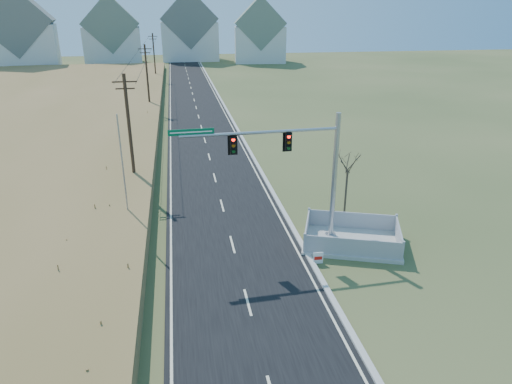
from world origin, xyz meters
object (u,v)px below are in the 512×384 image
object	(u,v)px
traffic_signal_mast	(304,167)
flagpole	(125,185)
fence_enclosure	(351,240)
open_sign	(318,258)
bare_tree	(348,162)

from	to	relation	value
traffic_signal_mast	flagpole	size ratio (longest dim) A/B	1.32
flagpole	fence_enclosure	bearing A→B (deg)	-19.38
fence_enclosure	open_sign	size ratio (longest dim) A/B	9.59
traffic_signal_mast	open_sign	xyz separation A→B (m)	(0.16, -2.95, -4.43)
fence_enclosure	bare_tree	world-z (taller)	bare_tree
fence_enclosure	flagpole	bearing A→B (deg)	-179.41
traffic_signal_mast	bare_tree	xyz separation A→B (m)	(4.10, 3.48, -1.01)
flagpole	bare_tree	distance (m)	14.84
flagpole	bare_tree	size ratio (longest dim) A/B	1.61
bare_tree	traffic_signal_mast	bearing A→B (deg)	-139.68
traffic_signal_mast	fence_enclosure	bearing A→B (deg)	-22.81
traffic_signal_mast	flagpole	xyz separation A→B (m)	(-10.73, 3.70, -1.79)
open_sign	flagpole	bearing A→B (deg)	151.47
bare_tree	fence_enclosure	bearing A→B (deg)	-105.16
traffic_signal_mast	bare_tree	bearing A→B (deg)	38.25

